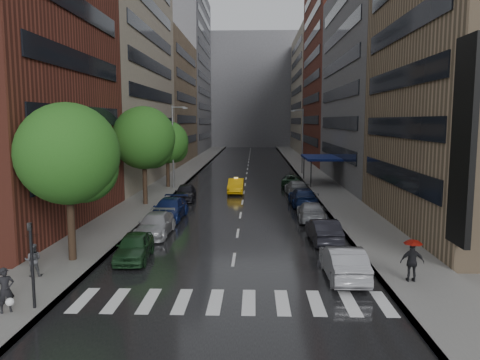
{
  "coord_description": "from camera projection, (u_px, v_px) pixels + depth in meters",
  "views": [
    {
      "loc": [
        1.12,
        -20.71,
        7.54
      ],
      "look_at": [
        0.0,
        14.82,
        3.0
      ],
      "focal_mm": 35.0,
      "sensor_mm": 36.0,
      "label": 1
    }
  ],
  "objects": [
    {
      "name": "crosswalk",
      "position": [
        232.0,
        302.0,
        19.53
      ],
      "size": [
        13.15,
        2.8,
        0.01
      ],
      "color": "silver",
      "rests_on": "ground"
    },
    {
      "name": "road",
      "position": [
        247.0,
        170.0,
        71.09
      ],
      "size": [
        14.0,
        140.0,
        0.01
      ],
      "primitive_type": "cube",
      "color": "black",
      "rests_on": "ground"
    },
    {
      "name": "buildings_left",
      "position": [
        159.0,
        70.0,
        78.25
      ],
      "size": [
        8.0,
        108.0,
        38.0
      ],
      "color": "maroon",
      "rests_on": "ground"
    },
    {
      "name": "tree_near",
      "position": [
        68.0,
        154.0,
        24.31
      ],
      "size": [
        5.32,
        5.32,
        8.48
      ],
      "color": "#382619",
      "rests_on": "ground"
    },
    {
      "name": "buildings_right",
      "position": [
        341.0,
        74.0,
        75.36
      ],
      "size": [
        8.05,
        109.1,
        36.0
      ],
      "color": "#937A5B",
      "rests_on": "ground"
    },
    {
      "name": "parked_cars_right",
      "position": [
        306.0,
        202.0,
        39.13
      ],
      "size": [
        2.66,
        36.99,
        1.59
      ],
      "color": "gray",
      "rests_on": "ground"
    },
    {
      "name": "tree_far",
      "position": [
        167.0,
        142.0,
        51.9
      ],
      "size": [
        4.71,
        4.71,
        7.5
      ],
      "color": "#382619",
      "rests_on": "ground"
    },
    {
      "name": "taxi",
      "position": [
        236.0,
        186.0,
        48.75
      ],
      "size": [
        1.64,
        4.59,
        1.51
      ],
      "primitive_type": "imported",
      "rotation": [
        0.0,
        0.0,
        -0.01
      ],
      "color": "#F0AC0C",
      "rests_on": "ground"
    },
    {
      "name": "parked_cars_left",
      "position": [
        166.0,
        213.0,
        34.47
      ],
      "size": [
        2.5,
        23.46,
        1.59
      ],
      "color": "#1B3C20",
      "rests_on": "ground"
    },
    {
      "name": "sidewalk_left",
      "position": [
        188.0,
        170.0,
        71.37
      ],
      "size": [
        4.0,
        140.0,
        0.15
      ],
      "primitive_type": "cube",
      "color": "gray",
      "rests_on": "ground"
    },
    {
      "name": "ped_bag_walker",
      "position": [
        6.0,
        291.0,
        18.03
      ],
      "size": [
        0.77,
        0.72,
        1.77
      ],
      "color": "black",
      "rests_on": "sidewalk_left"
    },
    {
      "name": "ground",
      "position": [
        230.0,
        285.0,
        21.52
      ],
      "size": [
        220.0,
        220.0,
        0.0
      ],
      "primitive_type": "plane",
      "color": "gray",
      "rests_on": "ground"
    },
    {
      "name": "building_far",
      "position": [
        251.0,
        91.0,
        136.48
      ],
      "size": [
        40.0,
        14.0,
        32.0
      ],
      "primitive_type": "cube",
      "color": "slate",
      "rests_on": "ground"
    },
    {
      "name": "awning",
      "position": [
        321.0,
        158.0,
        55.54
      ],
      "size": [
        4.0,
        8.0,
        3.12
      ],
      "color": "navy",
      "rests_on": "sidewalk_right"
    },
    {
      "name": "traffic_light",
      "position": [
        32.0,
        257.0,
        18.3
      ],
      "size": [
        0.18,
        0.15,
        3.45
      ],
      "color": "black",
      "rests_on": "sidewalk_left"
    },
    {
      "name": "tree_mid",
      "position": [
        144.0,
        138.0,
        40.91
      ],
      "size": [
        5.51,
        5.51,
        8.78
      ],
      "color": "#382619",
      "rests_on": "ground"
    },
    {
      "name": "ped_red_umbrella",
      "position": [
        412.0,
        257.0,
        21.47
      ],
      "size": [
        1.1,
        0.82,
        2.01
      ],
      "color": "black",
      "rests_on": "sidewalk_right"
    },
    {
      "name": "street_lamp_right",
      "position": [
        302.0,
        139.0,
        65.27
      ],
      "size": [
        1.74,
        0.22,
        9.0
      ],
      "color": "gray",
      "rests_on": "sidewalk_right"
    },
    {
      "name": "street_lamp_left",
      "position": [
        174.0,
        145.0,
        50.89
      ],
      "size": [
        1.74,
        0.22,
        9.0
      ],
      "color": "gray",
      "rests_on": "sidewalk_left"
    },
    {
      "name": "ped_black_umbrella",
      "position": [
        33.0,
        251.0,
        22.16
      ],
      "size": [
        0.96,
        0.98,
        2.09
      ],
      "color": "#45464A",
      "rests_on": "sidewalk_left"
    },
    {
      "name": "sidewalk_right",
      "position": [
        307.0,
        170.0,
        70.8
      ],
      "size": [
        4.0,
        140.0,
        0.15
      ],
      "primitive_type": "cube",
      "color": "gray",
      "rests_on": "ground"
    }
  ]
}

